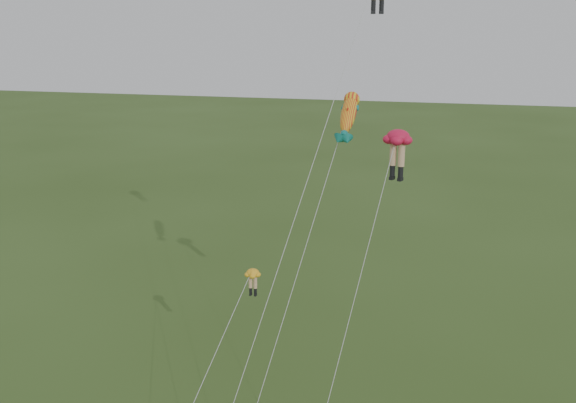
# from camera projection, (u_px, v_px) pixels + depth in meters

# --- Properties ---
(legs_kite_red_mid) EXTENTS (3.91, 9.70, 15.44)m
(legs_kite_red_mid) POSITION_uv_depth(u_px,v_px,m) (397.00, 145.00, 32.07)
(legs_kite_red_mid) COLOR red
(legs_kite_red_mid) RESTS_ON ground
(legs_kite_yellow) EXTENTS (2.75, 9.67, 8.14)m
(legs_kite_yellow) POSITION_uv_depth(u_px,v_px,m) (247.00, 287.00, 33.30)
(legs_kite_yellow) COLOR yellow
(legs_kite_yellow) RESTS_ON ground
(fish_kite) EXTENTS (4.00, 11.99, 17.26)m
(fish_kite) POSITION_uv_depth(u_px,v_px,m) (348.00, 114.00, 34.04)
(fish_kite) COLOR yellow
(fish_kite) RESTS_ON ground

